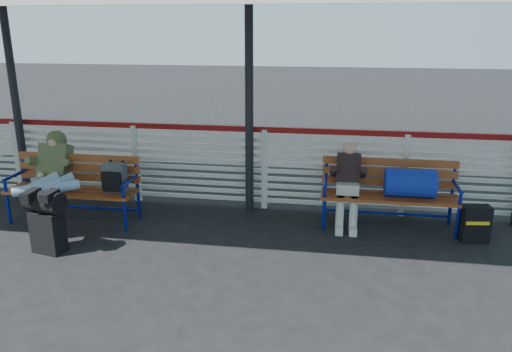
% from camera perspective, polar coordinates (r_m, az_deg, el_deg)
% --- Properties ---
extents(ground, '(60.00, 60.00, 0.00)m').
position_cam_1_polar(ground, '(6.49, -19.60, -8.16)').
color(ground, black).
rests_on(ground, ground).
extents(fence, '(12.08, 0.08, 1.24)m').
position_cam_1_polar(fence, '(7.89, -13.55, 1.81)').
color(fence, silver).
rests_on(fence, ground).
extents(luggage_stack, '(0.51, 0.35, 0.77)m').
position_cam_1_polar(luggage_stack, '(6.47, -22.83, -4.57)').
color(luggage_stack, black).
rests_on(luggage_stack, ground).
extents(bench_left, '(1.80, 0.56, 0.92)m').
position_cam_1_polar(bench_left, '(7.29, -19.08, -0.55)').
color(bench_left, '#A0421F').
rests_on(bench_left, ground).
extents(bench_right, '(1.80, 0.56, 0.92)m').
position_cam_1_polar(bench_right, '(6.88, 16.25, -0.99)').
color(bench_right, '#A0421F').
rests_on(bench_right, ground).
extents(traveler_man, '(0.94, 1.64, 0.77)m').
position_cam_1_polar(traveler_man, '(7.11, -22.57, -0.42)').
color(traveler_man, '#98ACCD').
rests_on(traveler_man, ground).
extents(companion_person, '(0.32, 0.66, 1.15)m').
position_cam_1_polar(companion_person, '(6.83, 10.45, -0.85)').
color(companion_person, beige).
rests_on(companion_person, ground).
extents(suitcase_side, '(0.36, 0.25, 0.47)m').
position_cam_1_polar(suitcase_side, '(6.90, 23.77, -5.02)').
color(suitcase_side, black).
rests_on(suitcase_side, ground).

